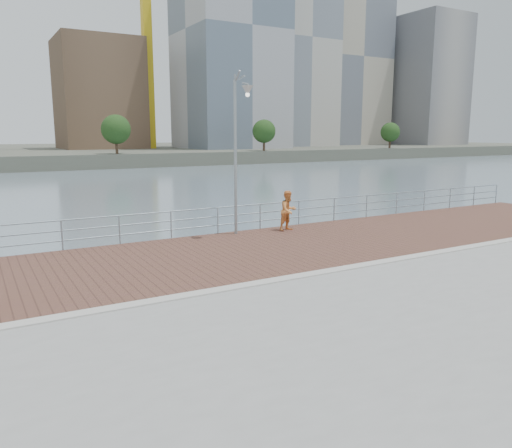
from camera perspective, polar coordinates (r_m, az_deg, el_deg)
water at (r=15.26m, az=3.85°, el=-13.48°), size 400.00×400.00×0.00m
seawall at (r=11.44m, az=18.60°, el=-17.07°), size 40.00×24.00×2.00m
brick_lane at (r=17.56m, az=-2.61°, el=-3.32°), size 40.00×6.80×0.02m
curb at (r=14.56m, az=3.95°, el=-6.16°), size 40.00×0.40×0.06m
far_shore at (r=134.39m, az=-26.78°, el=7.20°), size 320.00×95.00×2.50m
guardrail at (r=20.44m, az=-7.00°, el=0.52°), size 39.06×0.06×1.13m
street_lamp at (r=19.98m, az=-1.78°, el=11.16°), size 0.46×1.32×6.25m
bystander at (r=21.44m, az=3.72°, el=1.54°), size 0.94×0.79×1.72m
skyline at (r=123.60m, az=-12.27°, el=18.98°), size 233.00×41.00×56.00m
shoreline_trees at (r=89.83m, az=-20.62°, el=9.92°), size 144.61×5.08×6.78m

